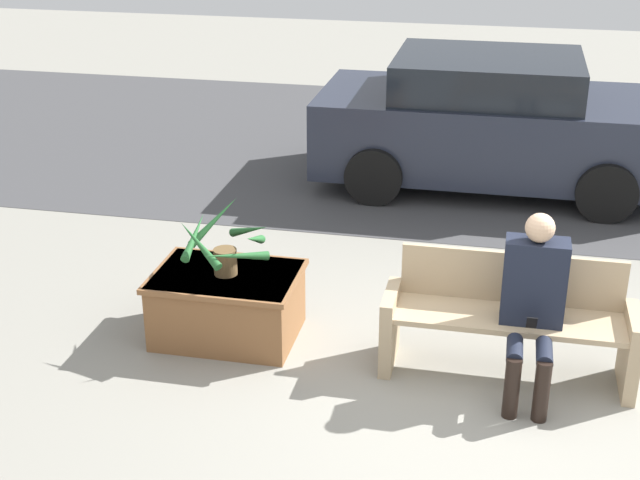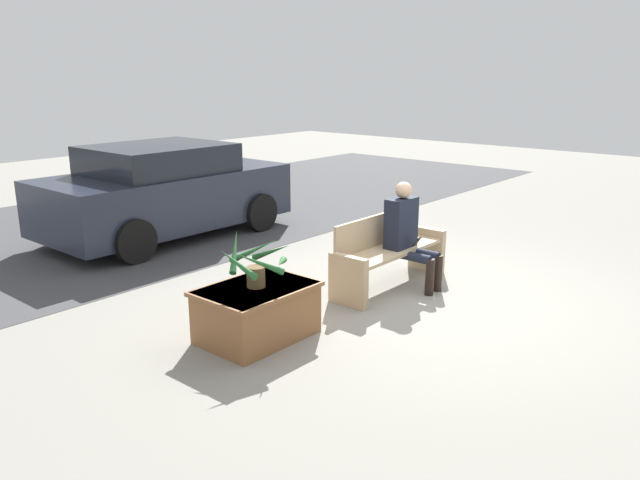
# 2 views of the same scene
# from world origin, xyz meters

# --- Properties ---
(ground_plane) EXTENTS (30.00, 30.00, 0.00)m
(ground_plane) POSITION_xyz_m (0.00, 0.00, 0.00)
(ground_plane) COLOR gray
(road_surface) EXTENTS (20.00, 6.00, 0.01)m
(road_surface) POSITION_xyz_m (0.00, 5.80, 0.00)
(road_surface) COLOR #424244
(road_surface) RESTS_ON ground_plane
(bench) EXTENTS (1.75, 0.50, 0.86)m
(bench) POSITION_xyz_m (0.08, 0.59, 0.42)
(bench) COLOR tan
(bench) RESTS_ON ground_plane
(person_seated) EXTENTS (0.42, 0.64, 1.27)m
(person_seated) POSITION_xyz_m (0.23, 0.42, 0.70)
(person_seated) COLOR black
(person_seated) RESTS_ON ground_plane
(planter_box) EXTENTS (1.10, 0.80, 0.53)m
(planter_box) POSITION_xyz_m (-2.02, 0.67, 0.28)
(planter_box) COLOR brown
(planter_box) RESTS_ON ground_plane
(potted_plant) EXTENTS (0.71, 0.73, 0.54)m
(potted_plant) POSITION_xyz_m (-2.01, 0.67, 0.76)
(potted_plant) COLOR brown
(potted_plant) RESTS_ON planter_box
(parked_car) EXTENTS (3.82, 1.98, 1.45)m
(parked_car) POSITION_xyz_m (-0.20, 4.63, 0.72)
(parked_car) COLOR #232838
(parked_car) RESTS_ON ground_plane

